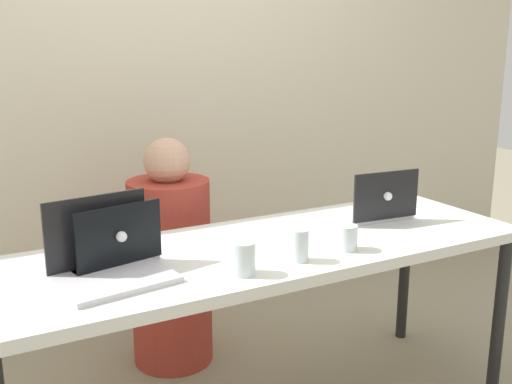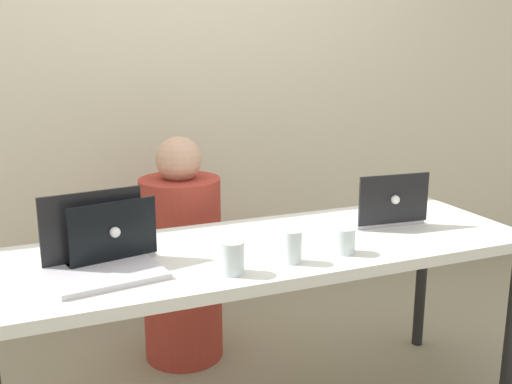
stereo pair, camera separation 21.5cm
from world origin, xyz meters
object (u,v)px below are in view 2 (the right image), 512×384
person_at_center (182,262)px  laptop_back_right (383,211)px  water_glass_center (292,249)px  laptop_front_left (101,256)px  water_glass_right (344,242)px  water_glass_left (232,260)px  laptop_back_left (107,245)px

person_at_center → laptop_back_right: bearing=156.1°
laptop_back_right → water_glass_center: laptop_back_right is taller
laptop_front_left → water_glass_right: (0.79, -0.14, -0.01)m
laptop_back_right → water_glass_left: size_ratio=2.99×
laptop_back_right → water_glass_center: bearing=31.4°
water_glass_left → laptop_back_right: bearing=20.9°
person_at_center → water_glass_left: (-0.06, -0.83, 0.31)m
person_at_center → water_glass_center: size_ratio=9.46×
laptop_back_left → laptop_back_right: (1.09, 0.00, 0.00)m
laptop_back_left → laptop_back_right: size_ratio=1.05×
water_glass_left → water_glass_right: bearing=4.2°
laptop_back_left → water_glass_left: laptop_back_left is taller
laptop_back_left → water_glass_center: 0.62m
person_at_center → laptop_back_right: 0.93m
person_at_center → water_glass_right: bearing=128.3°
laptop_front_left → laptop_back_left: bearing=64.9°
laptop_back_left → laptop_back_right: 1.09m
laptop_back_right → water_glass_right: (-0.33, -0.26, -0.01)m
laptop_back_left → water_glass_right: laptop_back_left is taller
laptop_back_right → water_glass_right: laptop_back_right is taller
water_glass_left → water_glass_center: (0.22, 0.02, 0.00)m
water_glass_left → water_glass_right: 0.42m
laptop_back_right → laptop_front_left: 1.14m
water_glass_right → water_glass_center: 0.21m
laptop_front_left → water_glass_center: (0.59, -0.16, -0.01)m
laptop_back_right → water_glass_left: (-0.76, -0.29, -0.00)m
person_at_center → water_glass_left: bearing=99.9°
laptop_back_right → water_glass_center: size_ratio=2.89×
laptop_back_left → laptop_front_left: bearing=61.1°
person_at_center → water_glass_left: person_at_center is taller
water_glass_left → water_glass_right: (0.42, 0.03, -0.01)m
water_glass_center → laptop_back_right: bearing=26.7°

